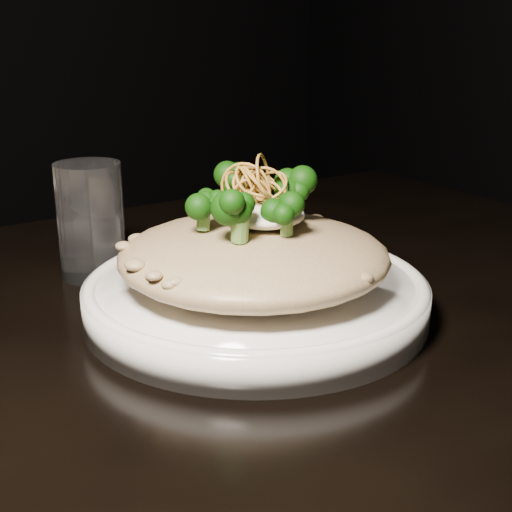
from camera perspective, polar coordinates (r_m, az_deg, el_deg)
The scene contains 7 objects.
table at distance 0.67m, azimuth -2.74°, elevation -11.37°, with size 1.10×0.80×0.75m.
plate at distance 0.63m, azimuth 0.00°, elevation -3.36°, with size 0.30×0.30×0.03m, color white.
risotto at distance 0.62m, azimuth -0.17°, elevation 0.05°, with size 0.24×0.24×0.05m, color brown.
broccoli at distance 0.61m, azimuth -0.35°, elevation 4.66°, with size 0.13×0.13×0.05m, color black, non-canonical shape.
cheese at distance 0.61m, azimuth 0.71°, elevation 3.32°, with size 0.07×0.07×0.02m, color white.
shallots at distance 0.61m, azimuth 0.21°, elevation 5.99°, with size 0.06×0.06×0.04m, color brown, non-canonical shape.
drinking_glass at distance 0.74m, azimuth -13.07°, elevation 2.77°, with size 0.07×0.07×0.12m, color white.
Camera 1 is at (-0.29, -0.50, 1.00)m, focal length 50.00 mm.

